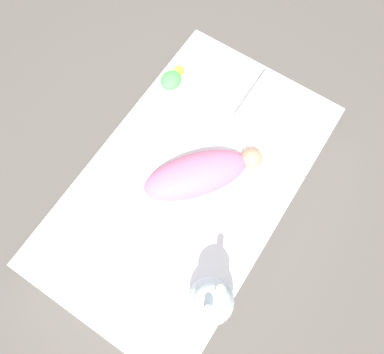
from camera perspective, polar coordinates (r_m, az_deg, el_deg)
name	(u,v)px	position (r m, az deg, el deg)	size (l,w,h in m)	color
ground_plane	(189,195)	(1.99, -0.49, -2.70)	(12.00, 12.00, 0.00)	#514C47
bed_mattress	(189,188)	(1.88, -0.51, -1.73)	(1.53, 0.91, 0.22)	white
burp_cloth	(241,157)	(1.83, 7.48, 3.01)	(0.17, 0.16, 0.02)	white
swaddled_baby	(200,174)	(1.72, 1.24, 0.51)	(0.52, 0.47, 0.13)	pink
pillow	(282,113)	(1.92, 13.53, 9.45)	(0.31, 0.36, 0.10)	white
bunny_plush	(211,301)	(1.54, 2.96, -18.32)	(0.19, 0.19, 0.37)	silver
turtle_plush	(172,79)	(2.00, -3.07, 14.71)	(0.16, 0.10, 0.07)	#51B756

